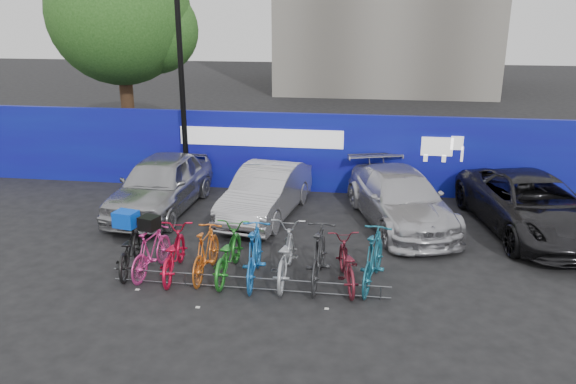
% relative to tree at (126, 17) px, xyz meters
% --- Properties ---
extents(ground, '(100.00, 100.00, 0.00)m').
position_rel_tree_xyz_m(ground, '(6.77, -10.06, -5.07)').
color(ground, black).
rests_on(ground, ground).
extents(hoarding, '(22.00, 0.18, 2.40)m').
position_rel_tree_xyz_m(hoarding, '(6.78, -4.06, -3.86)').
color(hoarding, '#110A8F').
rests_on(hoarding, ground).
extents(tree, '(5.40, 5.20, 7.80)m').
position_rel_tree_xyz_m(tree, '(0.00, 0.00, 0.00)').
color(tree, '#382314').
rests_on(tree, ground).
extents(lamppost, '(0.25, 0.50, 6.11)m').
position_rel_tree_xyz_m(lamppost, '(3.57, -4.66, -1.80)').
color(lamppost, black).
rests_on(lamppost, ground).
extents(bike_rack, '(5.60, 0.03, 0.30)m').
position_rel_tree_xyz_m(bike_rack, '(6.77, -10.66, -4.91)').
color(bike_rack, '#595B60').
rests_on(bike_rack, ground).
extents(car_0, '(2.00, 4.61, 1.55)m').
position_rel_tree_xyz_m(car_0, '(3.41, -6.41, -4.30)').
color(car_0, '#A2A3A6').
rests_on(car_0, ground).
extents(car_1, '(2.08, 4.29, 1.35)m').
position_rel_tree_xyz_m(car_1, '(6.36, -6.44, -4.39)').
color(car_1, '#AAA9AF').
rests_on(car_1, ground).
extents(car_2, '(3.23, 5.06, 1.37)m').
position_rel_tree_xyz_m(car_2, '(9.88, -6.47, -4.39)').
color(car_2, silver).
rests_on(car_2, ground).
extents(car_3, '(3.31, 5.49, 1.42)m').
position_rel_tree_xyz_m(car_3, '(13.09, -6.60, -4.36)').
color(car_3, black).
rests_on(car_3, ground).
extents(bike_0, '(1.02, 1.98, 0.99)m').
position_rel_tree_xyz_m(bike_0, '(4.06, -10.09, -4.57)').
color(bike_0, black).
rests_on(bike_0, ground).
extents(bike_1, '(0.68, 1.73, 1.01)m').
position_rel_tree_xyz_m(bike_1, '(4.61, -10.20, -4.56)').
color(bike_1, '#D9348A').
rests_on(bike_1, ground).
extents(bike_2, '(0.88, 1.96, 0.99)m').
position_rel_tree_xyz_m(bike_2, '(5.08, -10.19, -4.57)').
color(bike_2, red).
rests_on(bike_2, ground).
extents(bike_3, '(0.54, 1.79, 1.07)m').
position_rel_tree_xyz_m(bike_3, '(5.78, -10.15, -4.54)').
color(bike_3, orange).
rests_on(bike_3, ground).
extents(bike_4, '(0.70, 1.99, 1.04)m').
position_rel_tree_xyz_m(bike_4, '(6.22, -10.08, -4.55)').
color(bike_4, '#237F23').
rests_on(bike_4, ground).
extents(bike_5, '(0.69, 2.01, 1.19)m').
position_rel_tree_xyz_m(bike_5, '(6.81, -10.22, -4.48)').
color(bike_5, blue).
rests_on(bike_5, ground).
extents(bike_6, '(0.78, 2.11, 1.10)m').
position_rel_tree_xyz_m(bike_6, '(7.42, -10.04, -4.52)').
color(bike_6, '#A4A7AB').
rests_on(bike_6, ground).
extents(bike_7, '(0.62, 2.01, 1.20)m').
position_rel_tree_xyz_m(bike_7, '(8.12, -10.11, -4.47)').
color(bike_7, '#2A2B2D').
rests_on(bike_7, ground).
extents(bike_8, '(0.98, 1.91, 0.96)m').
position_rel_tree_xyz_m(bike_8, '(8.67, -10.13, -4.59)').
color(bike_8, maroon).
rests_on(bike_8, ground).
extents(bike_9, '(0.92, 2.04, 1.18)m').
position_rel_tree_xyz_m(bike_9, '(9.21, -10.06, -4.48)').
color(bike_9, '#1A6076').
rests_on(bike_9, ground).
extents(cargo_crate, '(0.53, 0.44, 0.33)m').
position_rel_tree_xyz_m(cargo_crate, '(4.06, -10.09, -3.91)').
color(cargo_crate, blue).
rests_on(cargo_crate, bike_0).
extents(cargo_topcase, '(0.44, 0.42, 0.27)m').
position_rel_tree_xyz_m(cargo_topcase, '(4.61, -10.20, -3.92)').
color(cargo_topcase, black).
rests_on(cargo_topcase, bike_1).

